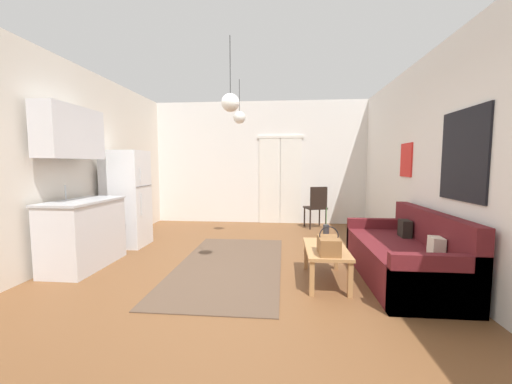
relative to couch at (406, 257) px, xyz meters
The scene contains 14 objects.
ground_plane 2.12m from the couch, behind, with size 5.54×8.23×0.10m, color brown.
wall_back 4.23m from the couch, 120.18° to the left, with size 5.14×0.13×2.86m.
wall_right 1.29m from the couch, 36.80° to the right, with size 0.12×7.83×2.86m.
wall_left 4.74m from the couch, behind, with size 0.12×7.83×2.86m.
area_rug 2.25m from the couch, behind, with size 1.41×2.85×0.01m, color brown.
couch is the anchor object (origin of this frame).
coffee_table 0.99m from the couch, behind, with size 0.48×0.94×0.41m.
bamboo_vase 0.98m from the couch, behind, with size 0.08×0.08×0.43m.
handbag 1.09m from the couch, 157.37° to the right, with size 0.23×0.33×0.31m.
refrigerator 4.34m from the couch, 164.02° to the left, with size 0.66×0.59×1.62m.
kitchen_counter 4.24m from the couch, behind, with size 0.59×1.15×2.15m.
accent_chair 3.02m from the couch, 104.81° to the left, with size 0.52×0.51×0.91m.
pendant_lamp_near 2.80m from the couch, behind, with size 0.21×0.21×0.86m.
pendant_lamp_far 3.40m from the couch, 144.14° to the left, with size 0.22×0.22×0.76m.
Camera 1 is at (0.59, -3.40, 1.39)m, focal length 21.41 mm.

